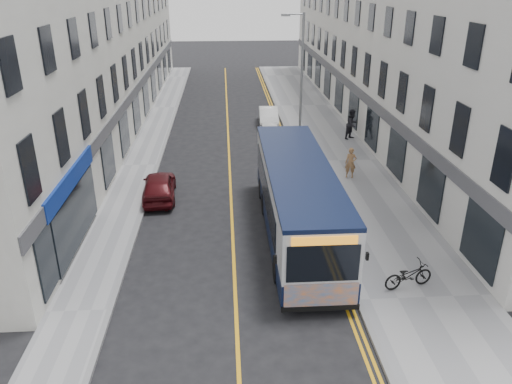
{
  "coord_description": "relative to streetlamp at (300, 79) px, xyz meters",
  "views": [
    {
      "loc": [
        -0.2,
        -14.49,
        9.84
      ],
      "look_at": [
        1.01,
        4.38,
        1.6
      ],
      "focal_mm": 35.0,
      "sensor_mm": 36.0,
      "label": 1
    }
  ],
  "objects": [
    {
      "name": "ground",
      "position": [
        -4.17,
        -14.0,
        -4.38
      ],
      "size": [
        140.0,
        140.0,
        0.0
      ],
      "primitive_type": "plane",
      "color": "black",
      "rests_on": "ground"
    },
    {
      "name": "pavement_east",
      "position": [
        2.08,
        -2.0,
        -4.32
      ],
      "size": [
        4.5,
        64.0,
        0.12
      ],
      "primitive_type": "cube",
      "color": "gray",
      "rests_on": "ground"
    },
    {
      "name": "pavement_west",
      "position": [
        -9.17,
        -2.0,
        -4.32
      ],
      "size": [
        2.0,
        64.0,
        0.12
      ],
      "primitive_type": "cube",
      "color": "gray",
      "rests_on": "ground"
    },
    {
      "name": "kerb_east",
      "position": [
        -0.17,
        -2.0,
        -4.32
      ],
      "size": [
        0.18,
        64.0,
        0.13
      ],
      "primitive_type": "cube",
      "color": "slate",
      "rests_on": "ground"
    },
    {
      "name": "kerb_west",
      "position": [
        -8.17,
        -2.0,
        -4.32
      ],
      "size": [
        0.18,
        64.0,
        0.13
      ],
      "primitive_type": "cube",
      "color": "slate",
      "rests_on": "ground"
    },
    {
      "name": "road_centre_line",
      "position": [
        -4.17,
        -2.0,
        -4.38
      ],
      "size": [
        0.12,
        64.0,
        0.01
      ],
      "primitive_type": "cube",
      "color": "orange",
      "rests_on": "ground"
    },
    {
      "name": "road_dbl_yellow_inner",
      "position": [
        -0.62,
        -2.0,
        -4.38
      ],
      "size": [
        0.1,
        64.0,
        0.01
      ],
      "primitive_type": "cube",
      "color": "orange",
      "rests_on": "ground"
    },
    {
      "name": "road_dbl_yellow_outer",
      "position": [
        -0.42,
        -2.0,
        -4.38
      ],
      "size": [
        0.1,
        64.0,
        0.01
      ],
      "primitive_type": "cube",
      "color": "orange",
      "rests_on": "ground"
    },
    {
      "name": "terrace_east",
      "position": [
        7.33,
        7.0,
        2.12
      ],
      "size": [
        6.0,
        46.0,
        13.0
      ],
      "primitive_type": "cube",
      "color": "silver",
      "rests_on": "ground"
    },
    {
      "name": "terrace_west",
      "position": [
        -13.17,
        7.0,
        2.12
      ],
      "size": [
        6.0,
        46.0,
        13.0
      ],
      "primitive_type": "cube",
      "color": "silver",
      "rests_on": "ground"
    },
    {
      "name": "streetlamp",
      "position": [
        0.0,
        0.0,
        0.0
      ],
      "size": [
        1.32,
        0.18,
        8.0
      ],
      "color": "gray",
      "rests_on": "ground"
    },
    {
      "name": "city_bus",
      "position": [
        -1.57,
        -10.58,
        -2.67
      ],
      "size": [
        2.52,
        10.78,
        3.13
      ],
      "color": "black",
      "rests_on": "ground"
    },
    {
      "name": "bicycle",
      "position": [
        1.67,
        -14.61,
        -3.8
      ],
      "size": [
        1.86,
        1.01,
        0.93
      ],
      "primitive_type": "imported",
      "rotation": [
        0.0,
        0.0,
        1.8
      ],
      "color": "black",
      "rests_on": "pavement_east"
    },
    {
      "name": "pedestrian_near",
      "position": [
        2.09,
        -4.59,
        -3.47
      ],
      "size": [
        0.66,
        0.52,
        1.59
      ],
      "primitive_type": "imported",
      "rotation": [
        0.0,
        0.0,
        -0.27
      ],
      "color": "#9C7047",
      "rests_on": "pavement_east"
    },
    {
      "name": "pedestrian_far",
      "position": [
        3.76,
        2.03,
        -3.3
      ],
      "size": [
        1.18,
        1.15,
        1.92
      ],
      "primitive_type": "imported",
      "rotation": [
        0.0,
        0.0,
        0.68
      ],
      "color": "black",
      "rests_on": "pavement_east"
    },
    {
      "name": "car_white",
      "position": [
        -1.26,
        5.9,
        -3.76
      ],
      "size": [
        1.45,
        3.81,
        1.24
      ],
      "primitive_type": "imported",
      "rotation": [
        0.0,
        0.0,
        -0.04
      ],
      "color": "white",
      "rests_on": "ground"
    },
    {
      "name": "car_maroon",
      "position": [
        -7.57,
        -6.4,
        -3.74
      ],
      "size": [
        1.76,
        3.85,
        1.28
      ],
      "primitive_type": "imported",
      "rotation": [
        0.0,
        0.0,
        3.21
      ],
      "color": "#440B0F",
      "rests_on": "ground"
    }
  ]
}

